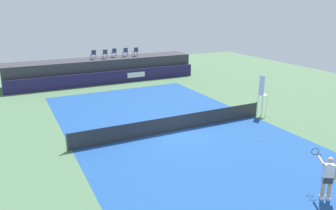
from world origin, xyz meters
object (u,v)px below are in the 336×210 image
umpire_chair (262,93)px  tennis_player (327,176)px  net_post_near (67,142)px  spectator_chair_left (105,54)px  spectator_chair_center (114,52)px  tennis_ball (259,140)px  spectator_chair_far_right (136,51)px  spectator_chair_far_left (93,54)px  spectator_chair_right (125,52)px  net_post_far (256,109)px

umpire_chair → tennis_player: 10.04m
umpire_chair → net_post_near: (-12.80, 0.01, -1.09)m
spectator_chair_left → spectator_chair_center: bearing=23.3°
umpire_chair → tennis_ball: (-3.11, -3.38, -1.55)m
spectator_chair_far_right → umpire_chair: (3.11, -15.19, -1.11)m
spectator_chair_far_left → spectator_chair_right: (3.27, 0.16, 0.00)m
spectator_chair_left → tennis_player: bearing=-86.0°
spectator_chair_far_right → net_post_near: spectator_chair_far_right is taller
spectator_chair_far_left → tennis_ball: spectator_chair_far_left is taller
net_post_far → spectator_chair_right: bearing=103.8°
net_post_near → net_post_far: 12.40m
spectator_chair_left → spectator_chair_right: bearing=8.1°
spectator_chair_left → net_post_near: spectator_chair_left is taller
spectator_chair_left → tennis_ball: bearing=-79.9°
spectator_chair_far_right → net_post_near: bearing=-122.6°
spectator_chair_far_left → net_post_near: spectator_chair_far_left is taller
net_post_near → net_post_far: size_ratio=1.00×
tennis_player → tennis_ball: (1.58, 5.47, -0.92)m
spectator_chair_left → tennis_player: 23.99m
spectator_chair_center → net_post_near: (-7.50, -15.46, -2.19)m
spectator_chair_right → net_post_near: (-8.63, -15.32, -2.19)m
net_post_far → tennis_ball: net_post_far is taller
spectator_chair_right → spectator_chair_center: bearing=172.7°
spectator_chair_far_left → tennis_player: spectator_chair_far_left is taller
spectator_chair_far_left → tennis_player: (2.75, -24.02, -1.73)m
spectator_chair_far_left → net_post_near: bearing=-109.5°
spectator_chair_far_left → umpire_chair: bearing=-63.9°
spectator_chair_far_left → spectator_chair_far_right: (4.34, 0.01, 0.00)m
spectator_chair_center → tennis_player: (0.61, -24.32, -1.73)m
spectator_chair_left → tennis_player: (1.68, -23.86, -1.73)m
net_post_far → spectator_chair_left: bearing=111.7°
umpire_chair → spectator_chair_far_right: bearing=101.6°
spectator_chair_far_right → tennis_ball: bearing=-90.0°
spectator_chair_far_left → net_post_near: size_ratio=0.89×
spectator_chair_left → spectator_chair_right: same height
spectator_chair_left → spectator_chair_far_right: bearing=3.0°
spectator_chair_left → spectator_chair_far_left: bearing=171.6°
spectator_chair_center → net_post_far: 16.37m
spectator_chair_far_left → tennis_player: size_ratio=0.50×
net_post_near → net_post_far: same height
tennis_ball → spectator_chair_far_left: bearing=103.2°
spectator_chair_far_right → tennis_player: size_ratio=0.50×
spectator_chair_center → net_post_near: bearing=-115.9°
tennis_player → umpire_chair: bearing=62.1°
spectator_chair_far_left → net_post_far: spectator_chair_far_left is taller
spectator_chair_center → spectator_chair_right: bearing=-7.3°
net_post_far → tennis_ball: size_ratio=14.71×
net_post_near → tennis_player: size_ratio=0.56×
spectator_chair_center → tennis_ball: 19.16m
spectator_chair_right → net_post_far: 15.93m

